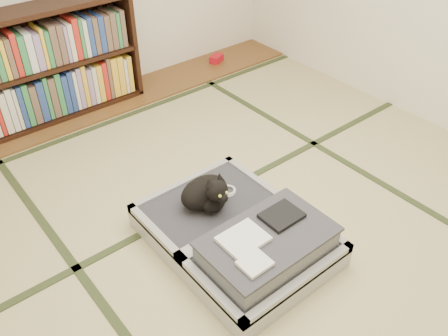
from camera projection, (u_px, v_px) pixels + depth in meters
floor at (253, 229)px, 2.97m from camera, size 4.50×4.50×0.00m
wood_strip at (102, 104)px, 4.19m from camera, size 4.00×0.50×0.02m
red_item at (216, 59)px, 4.85m from camera, size 0.17×0.14×0.07m
tatami_borders at (205, 189)px, 3.27m from camera, size 4.00×4.50×0.01m
bookcase at (56, 65)px, 3.82m from camera, size 1.36×0.31×0.92m
suitcase at (241, 236)px, 2.76m from camera, size 0.81×1.08×0.32m
cat at (207, 193)px, 2.83m from camera, size 0.36×0.36×0.29m
cable_coil at (227, 191)px, 3.00m from camera, size 0.11×0.11×0.03m
hanger at (233, 221)px, 3.01m from camera, size 0.43×0.27×0.01m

